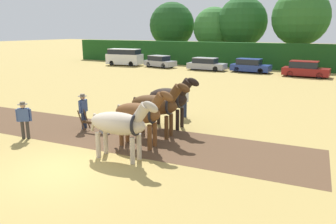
% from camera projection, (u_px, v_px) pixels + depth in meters
% --- Properties ---
extents(ground_plane, '(240.00, 240.00, 0.00)m').
position_uv_depth(ground_plane, '(62.00, 169.00, 11.18)').
color(ground_plane, '#A88E4C').
extents(plowed_furrow_strip, '(20.64, 5.38, 0.01)m').
position_uv_depth(plowed_furrow_strip, '(89.00, 131.00, 15.32)').
color(plowed_furrow_strip, brown).
rests_on(plowed_furrow_strip, ground).
extents(hedgerow, '(58.94, 1.51, 3.09)m').
position_uv_depth(hedgerow, '(272.00, 56.00, 39.23)').
color(hedgerow, '#194719').
rests_on(hedgerow, ground).
extents(tree_far_left, '(7.12, 7.12, 8.91)m').
position_uv_depth(tree_far_left, '(172.00, 25.00, 52.12)').
color(tree_far_left, '#4C3823').
rests_on(tree_far_left, ground).
extents(tree_left, '(6.05, 6.05, 7.94)m').
position_uv_depth(tree_left, '(214.00, 28.00, 48.68)').
color(tree_left, brown).
rests_on(tree_left, ground).
extents(tree_center_left, '(7.03, 7.03, 9.21)m').
position_uv_depth(tree_center_left, '(242.00, 22.00, 46.50)').
color(tree_center_left, brown).
rests_on(tree_center_left, ground).
extents(tree_center, '(7.09, 7.09, 9.72)m').
position_uv_depth(tree_center, '(301.00, 17.00, 41.08)').
color(tree_center, '#423323').
rests_on(tree_center, ground).
extents(draft_horse_lead_left, '(2.91, 1.04, 2.36)m').
position_uv_depth(draft_horse_lead_left, '(120.00, 124.00, 11.78)').
color(draft_horse_lead_left, '#B2A38E').
rests_on(draft_horse_lead_left, ground).
extents(draft_horse_lead_right, '(2.72, 1.01, 2.45)m').
position_uv_depth(draft_horse_lead_right, '(140.00, 113.00, 13.07)').
color(draft_horse_lead_right, brown).
rests_on(draft_horse_lead_right, ground).
extents(draft_horse_trail_left, '(2.94, 1.07, 2.55)m').
position_uv_depth(draft_horse_trail_left, '(157.00, 105.00, 14.35)').
color(draft_horse_trail_left, '#513319').
rests_on(draft_horse_trail_left, ground).
extents(draft_horse_trail_right, '(2.71, 1.19, 2.58)m').
position_uv_depth(draft_horse_trail_right, '(170.00, 98.00, 15.65)').
color(draft_horse_trail_right, black).
rests_on(draft_horse_trail_right, ground).
extents(plow, '(1.60, 0.49, 1.13)m').
position_uv_depth(plow, '(97.00, 126.00, 15.05)').
color(plow, '#4C331E').
rests_on(plow, ground).
extents(farmer_at_plow, '(0.42, 0.65, 1.69)m').
position_uv_depth(farmer_at_plow, '(83.00, 109.00, 15.56)').
color(farmer_at_plow, '#28334C').
rests_on(farmer_at_plow, ground).
extents(farmer_beside_team, '(0.30, 0.66, 1.67)m').
position_uv_depth(farmer_beside_team, '(184.00, 100.00, 17.55)').
color(farmer_beside_team, '#28334C').
rests_on(farmer_beside_team, ground).
extents(farmer_onlooker_left, '(0.54, 0.43, 1.65)m').
position_uv_depth(farmer_onlooker_left, '(24.00, 118.00, 14.08)').
color(farmer_onlooker_left, '#38332D').
rests_on(farmer_onlooker_left, ground).
extents(parked_van, '(4.88, 2.53, 2.17)m').
position_uv_depth(parked_van, '(124.00, 57.00, 43.52)').
color(parked_van, silver).
rests_on(parked_van, ground).
extents(parked_car_left, '(4.32, 2.57, 1.47)m').
position_uv_depth(parked_car_left, '(160.00, 62.00, 41.44)').
color(parked_car_left, '#9E9EA8').
rests_on(parked_car_left, ground).
extents(parked_car_center_left, '(4.46, 1.81, 1.45)m').
position_uv_depth(parked_car_center_left, '(206.00, 64.00, 38.43)').
color(parked_car_center_left, '#9E9EA8').
rests_on(parked_car_center_left, ground).
extents(parked_car_center, '(4.34, 1.90, 1.51)m').
position_uv_depth(parked_car_center, '(250.00, 66.00, 36.48)').
color(parked_car_center, navy).
rests_on(parked_car_center, ground).
extents(parked_car_center_right, '(4.47, 1.95, 1.59)m').
position_uv_depth(parked_car_center_right, '(305.00, 69.00, 32.99)').
color(parked_car_center_right, maroon).
rests_on(parked_car_center_right, ground).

